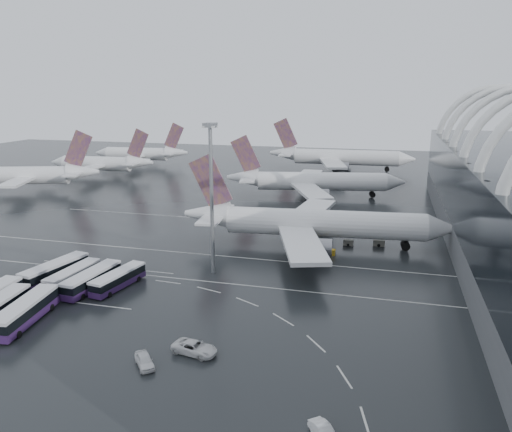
% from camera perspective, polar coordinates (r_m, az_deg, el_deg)
% --- Properties ---
extents(ground, '(420.00, 420.00, 0.00)m').
position_cam_1_polar(ground, '(91.37, -3.64, -7.18)').
color(ground, black).
rests_on(ground, ground).
extents(lane_marking_near, '(120.00, 0.25, 0.01)m').
position_cam_1_polar(lane_marking_near, '(89.61, -4.05, -7.62)').
color(lane_marking_near, beige).
rests_on(lane_marking_near, ground).
extents(lane_marking_mid, '(120.00, 0.25, 0.01)m').
position_cam_1_polar(lane_marking_mid, '(102.10, -1.51, -4.79)').
color(lane_marking_mid, beige).
rests_on(lane_marking_mid, ground).
extents(lane_marking_far, '(120.00, 0.25, 0.01)m').
position_cam_1_polar(lane_marking_far, '(128.01, 2.02, -0.81)').
color(lane_marking_far, beige).
rests_on(lane_marking_far, ground).
extents(bus_bay_line_south, '(28.00, 0.25, 0.01)m').
position_cam_1_polar(bus_bay_line_south, '(88.99, -22.09, -8.87)').
color(bus_bay_line_south, beige).
rests_on(bus_bay_line_south, ground).
extents(bus_bay_line_north, '(28.00, 0.25, 0.01)m').
position_cam_1_polar(bus_bay_line_north, '(101.18, -16.71, -5.60)').
color(bus_bay_line_north, beige).
rests_on(bus_bay_line_north, ground).
extents(airliner_main, '(58.92, 51.44, 19.94)m').
position_cam_1_polar(airliner_main, '(109.06, 6.30, -0.88)').
color(airliner_main, white).
rests_on(airliner_main, ground).
extents(airliner_gate_b, '(56.03, 49.64, 19.52)m').
position_cam_1_polar(airliner_gate_b, '(158.98, 6.44, 3.91)').
color(airliner_gate_b, white).
rests_on(airliner_gate_b, ground).
extents(airliner_gate_c, '(60.32, 55.77, 21.53)m').
position_cam_1_polar(airliner_gate_c, '(213.36, 9.36, 6.61)').
color(airliner_gate_c, white).
rests_on(airliner_gate_c, ground).
extents(jet_remote_west, '(46.01, 37.40, 20.37)m').
position_cam_1_polar(jet_remote_west, '(183.67, -24.27, 4.25)').
color(jet_remote_west, white).
rests_on(jet_remote_west, ground).
extents(jet_remote_mid, '(43.15, 34.77, 18.80)m').
position_cam_1_polar(jet_remote_mid, '(206.01, -17.05, 5.74)').
color(jet_remote_mid, white).
rests_on(jet_remote_mid, ground).
extents(jet_remote_far, '(43.71, 35.24, 19.03)m').
position_cam_1_polar(jet_remote_far, '(232.05, -12.82, 6.94)').
color(jet_remote_far, white).
rests_on(jet_remote_far, ground).
extents(bus_row_near_a, '(5.47, 14.07, 3.38)m').
position_cam_1_polar(bus_row_near_a, '(96.71, -22.00, -5.83)').
color(bus_row_near_a, '#2B1440').
rests_on(bus_row_near_a, ground).
extents(bus_row_near_b, '(3.67, 12.45, 3.02)m').
position_cam_1_polar(bus_row_near_b, '(93.51, -20.18, -6.47)').
color(bus_row_near_b, '#2B1440').
rests_on(bus_row_near_b, ground).
extents(bus_row_near_c, '(4.12, 13.39, 3.25)m').
position_cam_1_polar(bus_row_near_c, '(90.57, -18.29, -6.90)').
color(bus_row_near_c, '#2B1440').
rests_on(bus_row_near_c, ground).
extents(bus_row_near_d, '(4.62, 12.35, 2.97)m').
position_cam_1_polar(bus_row_near_d, '(89.86, -15.49, -6.96)').
color(bus_row_near_d, '#2B1440').
rests_on(bus_row_near_d, ground).
extents(bus_row_far_c, '(4.99, 14.12, 3.40)m').
position_cam_1_polar(bus_row_far_c, '(81.58, -24.85, -9.86)').
color(bus_row_far_c, '#2B1440').
rests_on(bus_row_far_c, ground).
extents(van_curve_a, '(6.46, 3.84, 1.68)m').
position_cam_1_polar(van_curve_a, '(67.44, -7.01, -14.72)').
color(van_curve_a, silver).
rests_on(van_curve_a, ground).
extents(van_curve_b, '(4.29, 4.62, 1.54)m').
position_cam_1_polar(van_curve_b, '(65.87, -12.63, -15.82)').
color(van_curve_b, silver).
rests_on(van_curve_b, ground).
extents(van_curve_c, '(3.78, 4.20, 1.39)m').
position_cam_1_polar(van_curve_c, '(53.88, 7.82, -23.30)').
color(van_curve_c, silver).
rests_on(van_curve_c, ground).
extents(floodlight_mast, '(2.13, 2.13, 27.73)m').
position_cam_1_polar(floodlight_mast, '(89.81, -5.14, 4.00)').
color(floodlight_mast, gray).
rests_on(floodlight_mast, ground).
extents(gse_cart_belly_a, '(2.15, 1.27, 1.17)m').
position_cam_1_polar(gse_cart_belly_a, '(104.80, 8.45, -4.10)').
color(gse_cart_belly_a, gold).
rests_on(gse_cart_belly_a, ground).
extents(gse_cart_belly_b, '(2.18, 1.29, 1.19)m').
position_cam_1_polar(gse_cart_belly_b, '(111.85, 10.51, -3.00)').
color(gse_cart_belly_b, slate).
rests_on(gse_cart_belly_b, ground).
extents(gse_cart_belly_d, '(2.50, 1.48, 1.37)m').
position_cam_1_polar(gse_cart_belly_d, '(112.87, 13.87, -2.97)').
color(gse_cart_belly_d, slate).
rests_on(gse_cart_belly_d, ground).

